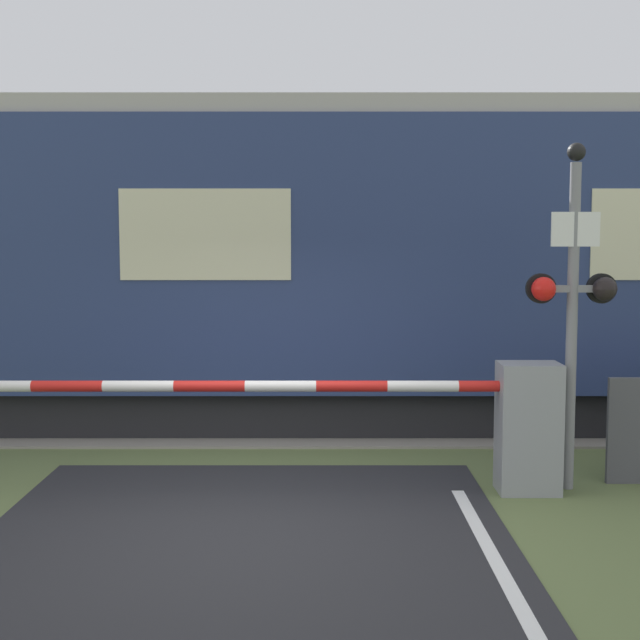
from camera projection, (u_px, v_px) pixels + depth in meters
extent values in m
plane|color=#5B6B3D|center=(244.00, 526.00, 7.83)|extent=(80.00, 80.00, 0.00)
cube|color=gray|center=(270.00, 420.00, 12.25)|extent=(36.00, 3.20, 0.03)
cube|color=#595451|center=(267.00, 427.00, 11.52)|extent=(36.00, 0.08, 0.10)
cube|color=#595451|center=(273.00, 406.00, 12.96)|extent=(36.00, 0.08, 0.10)
cube|color=black|center=(216.00, 400.00, 12.22)|extent=(18.89, 2.31, 0.60)
cube|color=navy|center=(214.00, 254.00, 12.03)|extent=(20.54, 2.72, 3.41)
cube|color=#ADA89E|center=(213.00, 117.00, 11.86)|extent=(20.13, 2.50, 0.24)
cube|color=beige|center=(201.00, 235.00, 10.64)|extent=(2.05, 0.02, 1.09)
cube|color=gray|center=(524.00, 428.00, 8.82)|extent=(0.60, 0.44, 1.30)
cylinder|color=gray|center=(525.00, 386.00, 8.78)|extent=(0.16, 0.16, 0.18)
cylinder|color=red|center=(490.00, 386.00, 8.78)|extent=(0.70, 0.11, 0.11)
cylinder|color=white|center=(419.00, 386.00, 8.78)|extent=(0.70, 0.11, 0.11)
cylinder|color=red|center=(348.00, 386.00, 8.78)|extent=(0.70, 0.11, 0.11)
cylinder|color=white|center=(276.00, 386.00, 8.77)|extent=(0.70, 0.11, 0.11)
cylinder|color=red|center=(205.00, 386.00, 8.77)|extent=(0.70, 0.11, 0.11)
cylinder|color=white|center=(134.00, 386.00, 8.77)|extent=(0.70, 0.11, 0.11)
cylinder|color=red|center=(63.00, 386.00, 8.76)|extent=(0.70, 0.11, 0.11)
cylinder|color=gray|center=(567.00, 328.00, 8.86)|extent=(0.11, 0.11, 3.26)
cube|color=gray|center=(568.00, 289.00, 8.82)|extent=(0.72, 0.07, 0.07)
sphere|color=red|center=(539.00, 289.00, 8.77)|extent=(0.24, 0.24, 0.24)
sphere|color=black|center=(600.00, 289.00, 8.78)|extent=(0.24, 0.24, 0.24)
cylinder|color=black|center=(536.00, 288.00, 8.88)|extent=(0.30, 0.06, 0.30)
cylinder|color=black|center=(597.00, 288.00, 8.89)|extent=(0.30, 0.06, 0.30)
cube|color=white|center=(571.00, 229.00, 8.73)|extent=(0.48, 0.02, 0.34)
sphere|color=black|center=(572.00, 152.00, 8.70)|extent=(0.18, 0.18, 0.18)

